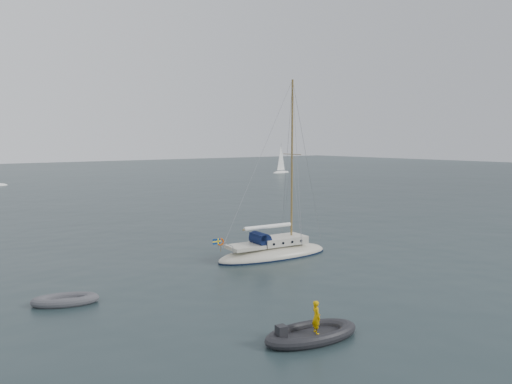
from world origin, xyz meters
TOP-DOWN VIEW (x-y plane):
  - ground at (0.00, 0.00)m, footprint 300.00×300.00m
  - sailboat at (2.10, 2.21)m, footprint 8.45×2.54m
  - dinghy at (-11.59, 0.83)m, footprint 3.05×1.38m
  - rib at (-5.30, -9.12)m, footprint 4.06×1.85m
  - distant_yacht_b at (55.26, 64.48)m, footprint 5.42×2.89m

SIDE VIEW (x-z plane):
  - ground at x=0.00m, z-range 0.00..0.00m
  - dinghy at x=-11.59m, z-range -0.03..0.41m
  - rib at x=-5.30m, z-range -0.52..1.00m
  - sailboat at x=2.10m, z-range -5.10..6.93m
  - distant_yacht_b at x=55.26m, z-range -0.52..6.66m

